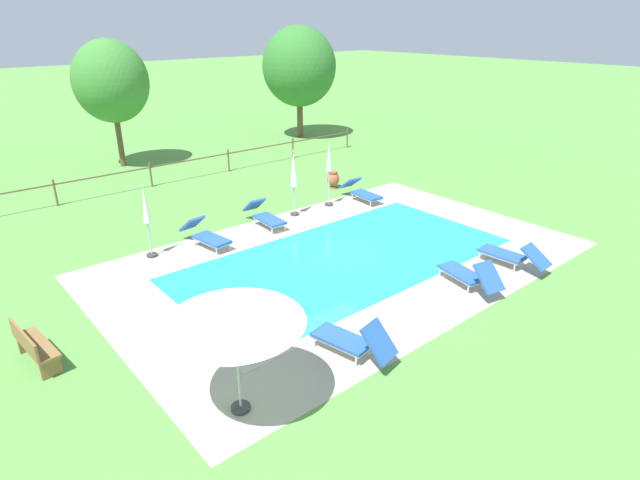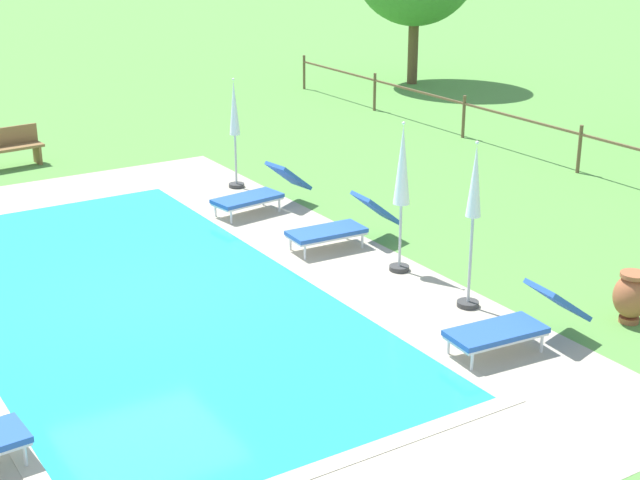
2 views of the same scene
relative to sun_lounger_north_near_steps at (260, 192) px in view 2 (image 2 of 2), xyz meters
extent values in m
plane|color=#599342|center=(2.68, -3.54, -0.37)|extent=(160.00, 160.00, 0.00)
cube|color=#B2A893|center=(2.68, -3.54, -0.37)|extent=(13.94, 8.79, 0.01)
cube|color=#23A8C1|center=(2.68, -3.54, -0.37)|extent=(10.10, 4.95, 0.01)
cube|color=#C0B59F|center=(2.68, -0.94, -0.37)|extent=(10.58, 0.24, 0.01)
cube|color=#C0B59F|center=(7.85, -3.54, -0.37)|extent=(0.24, 4.95, 0.01)
cube|color=#C0B59F|center=(-2.50, -3.54, -0.37)|extent=(0.24, 4.95, 0.01)
cube|color=#2856A8|center=(0.04, -0.28, -0.06)|extent=(0.77, 1.37, 0.07)
cube|color=#2856A8|center=(-0.10, 0.69, 0.20)|extent=(0.69, 0.78, 0.57)
cube|color=silver|center=(0.04, -0.28, -0.11)|extent=(0.74, 1.34, 0.04)
cylinder|color=silver|center=(0.37, -0.80, -0.23)|extent=(0.04, 0.04, 0.28)
cylinder|color=silver|center=(-0.14, -0.87, -0.23)|extent=(0.04, 0.04, 0.28)
cylinder|color=silver|center=(0.22, 0.30, -0.23)|extent=(0.04, 0.04, 0.28)
cylinder|color=silver|center=(-0.29, 0.23, -0.23)|extent=(0.04, 0.04, 0.28)
cube|color=#2856A8|center=(6.83, -0.28, -0.06)|extent=(0.71, 1.35, 0.07)
cube|color=#2856A8|center=(6.91, 0.71, 0.18)|extent=(0.66, 0.77, 0.54)
cube|color=silver|center=(6.83, -0.28, -0.11)|extent=(0.68, 1.32, 0.04)
cylinder|color=silver|center=(7.04, -0.85, -0.23)|extent=(0.04, 0.04, 0.28)
cylinder|color=silver|center=(6.53, -0.81, -0.23)|extent=(0.04, 0.04, 0.28)
cylinder|color=silver|center=(7.13, 0.25, -0.23)|extent=(0.04, 0.04, 0.28)
cylinder|color=silver|center=(6.62, 0.30, -0.23)|extent=(0.04, 0.04, 0.28)
cube|color=#2856A8|center=(2.40, -0.04, -0.06)|extent=(0.66, 1.33, 0.07)
cube|color=#2856A8|center=(2.45, 0.94, 0.20)|extent=(0.63, 0.73, 0.57)
cube|color=silver|center=(2.40, -0.04, -0.11)|extent=(0.63, 1.30, 0.04)
cylinder|color=silver|center=(2.63, -0.60, -0.23)|extent=(0.04, 0.04, 0.28)
cylinder|color=silver|center=(2.12, -0.58, -0.23)|extent=(0.04, 0.04, 0.28)
cylinder|color=silver|center=(2.68, 0.50, -0.23)|extent=(0.04, 0.04, 0.28)
cylinder|color=silver|center=(2.17, 0.52, -0.23)|extent=(0.04, 0.04, 0.28)
cylinder|color=silver|center=(5.68, -6.19, -0.23)|extent=(0.04, 0.04, 0.28)
cylinder|color=silver|center=(6.19, -6.16, -0.23)|extent=(0.04, 0.04, 0.28)
cylinder|color=#383838|center=(-1.65, 0.36, -0.33)|extent=(0.32, 0.32, 0.08)
cylinder|color=#B2B5B7|center=(-1.65, 0.36, 0.18)|extent=(0.04, 0.04, 1.11)
cone|color=white|center=(-1.65, 0.36, 1.28)|extent=(0.21, 0.21, 1.10)
sphere|color=white|center=(-1.65, 0.36, 1.85)|extent=(0.05, 0.05, 0.05)
cylinder|color=#383838|center=(5.49, 0.41, -0.33)|extent=(0.32, 0.32, 0.08)
cylinder|color=#B2B5B7|center=(5.49, 0.41, 0.31)|extent=(0.04, 0.04, 1.38)
cone|color=white|center=(5.49, 0.41, 1.52)|extent=(0.22, 0.22, 1.04)
sphere|color=white|center=(5.49, 0.41, 2.06)|extent=(0.05, 0.05, 0.05)
cylinder|color=#383838|center=(3.83, 0.42, -0.33)|extent=(0.32, 0.32, 0.08)
cylinder|color=#B2B5B7|center=(3.83, 0.42, 0.18)|extent=(0.04, 0.04, 1.12)
cone|color=white|center=(3.83, 0.42, 1.37)|extent=(0.26, 0.26, 1.25)
sphere|color=white|center=(3.83, 0.42, 2.01)|extent=(0.05, 0.05, 0.05)
cube|color=olive|center=(-5.63, -3.18, 0.07)|extent=(0.58, 1.54, 0.06)
cube|color=olive|center=(-5.83, -3.20, 0.30)|extent=(0.19, 1.50, 0.40)
cube|color=olive|center=(-5.69, -2.54, -0.17)|extent=(0.40, 0.10, 0.41)
cylinder|color=#A85B38|center=(7.10, 1.97, -0.33)|extent=(0.28, 0.28, 0.08)
ellipsoid|color=#A85B38|center=(7.10, 1.97, 0.02)|extent=(0.51, 0.51, 0.63)
cylinder|color=#A85B38|center=(7.10, 1.97, 0.33)|extent=(0.38, 0.38, 0.06)
cylinder|color=brown|center=(-10.08, 7.11, 0.15)|extent=(0.08, 0.08, 1.05)
cylinder|color=brown|center=(-6.29, 7.11, 0.15)|extent=(0.08, 0.08, 1.05)
cylinder|color=brown|center=(-2.49, 7.11, 0.15)|extent=(0.08, 0.08, 1.05)
cylinder|color=brown|center=(1.31, 7.11, 0.15)|extent=(0.08, 0.08, 1.05)
cube|color=brown|center=(1.31, 7.11, 0.48)|extent=(22.78, 0.05, 0.05)
cylinder|color=brown|center=(-9.04, 10.54, 0.79)|extent=(0.33, 0.33, 2.32)
camera|label=1|loc=(-6.96, -13.77, 6.23)|focal=29.09mm
camera|label=2|loc=(14.85, -8.01, 5.14)|focal=52.51mm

